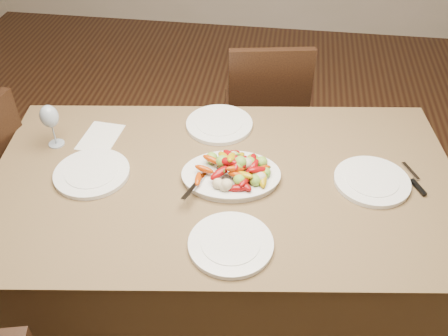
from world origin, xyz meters
name	(u,v)px	position (x,y,z in m)	size (l,w,h in m)	color
floor	(196,282)	(0.00, 0.00, 0.00)	(6.00, 6.00, 0.00)	#351E10
dining_table	(224,244)	(0.15, -0.06, 0.38)	(1.84, 1.04, 0.76)	brown
chair_far	(264,111)	(0.25, 0.87, 0.47)	(0.42, 0.42, 0.95)	black
serving_platter	(231,177)	(0.18, -0.05, 0.77)	(0.37, 0.28, 0.02)	white
roasted_vegetables	(231,165)	(0.18, -0.05, 0.83)	(0.31, 0.21, 0.09)	maroon
serving_spoon	(214,176)	(0.12, -0.10, 0.81)	(0.28, 0.06, 0.03)	#9EA0A8
plate_left	(92,173)	(-0.37, -0.11, 0.77)	(0.30, 0.30, 0.02)	white
plate_right	(372,181)	(0.72, 0.00, 0.77)	(0.29, 0.29, 0.02)	white
plate_far	(219,124)	(0.08, 0.29, 0.77)	(0.30, 0.30, 0.02)	white
plate_near	(231,244)	(0.22, -0.39, 0.77)	(0.29, 0.29, 0.02)	white
wine_glass	(51,125)	(-0.58, 0.06, 0.86)	(0.08, 0.08, 0.20)	#8C99A5
menu_card	(101,137)	(-0.42, 0.14, 0.76)	(0.15, 0.21, 0.00)	silver
table_knife	(415,180)	(0.89, 0.04, 0.76)	(0.02, 0.20, 0.01)	#9EA0A8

